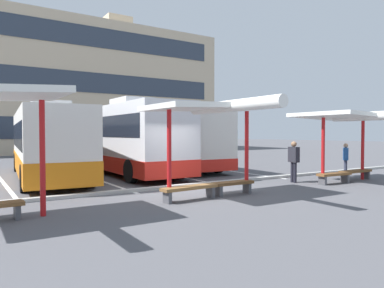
% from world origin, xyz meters
% --- Properties ---
extents(ground_plane, '(160.00, 160.00, 0.00)m').
position_xyz_m(ground_plane, '(0.00, 0.00, 0.00)').
color(ground_plane, '#515156').
extents(terminal_building, '(40.00, 15.50, 16.95)m').
position_xyz_m(terminal_building, '(0.03, 33.57, 7.10)').
color(terminal_building, '#C6B293').
rests_on(terminal_building, ground).
extents(coach_bus_0, '(3.43, 11.29, 3.44)m').
position_xyz_m(coach_bus_0, '(-3.65, 6.71, 1.57)').
color(coach_bus_0, silver).
rests_on(coach_bus_0, ground).
extents(coach_bus_1, '(2.67, 11.25, 3.82)m').
position_xyz_m(coach_bus_1, '(0.19, 7.11, 1.79)').
color(coach_bus_1, silver).
rests_on(coach_bus_1, ground).
extents(coach_bus_2, '(3.22, 11.38, 3.61)m').
position_xyz_m(coach_bus_2, '(3.48, 8.32, 1.70)').
color(coach_bus_2, silver).
rests_on(coach_bus_2, ground).
extents(lane_stripe_0, '(0.16, 14.00, 0.01)m').
position_xyz_m(lane_stripe_0, '(-5.51, 7.48, 0.00)').
color(lane_stripe_0, white).
rests_on(lane_stripe_0, ground).
extents(lane_stripe_1, '(0.16, 14.00, 0.01)m').
position_xyz_m(lane_stripe_1, '(-1.84, 7.48, 0.00)').
color(lane_stripe_1, white).
rests_on(lane_stripe_1, ground).
extents(lane_stripe_2, '(0.16, 14.00, 0.01)m').
position_xyz_m(lane_stripe_2, '(1.84, 7.48, 0.00)').
color(lane_stripe_2, white).
rests_on(lane_stripe_2, ground).
extents(lane_stripe_3, '(0.16, 14.00, 0.01)m').
position_xyz_m(lane_stripe_3, '(5.51, 7.48, 0.00)').
color(lane_stripe_3, white).
rests_on(lane_stripe_3, ground).
extents(waiting_shelter_1, '(4.11, 4.41, 3.10)m').
position_xyz_m(waiting_shelter_1, '(-0.07, -1.62, 2.87)').
color(waiting_shelter_1, red).
rests_on(waiting_shelter_1, ground).
extents(bench_1, '(1.99, 0.55, 0.45)m').
position_xyz_m(bench_1, '(-0.97, -1.50, 0.34)').
color(bench_1, brown).
rests_on(bench_1, ground).
extents(bench_2, '(1.55, 0.44, 0.45)m').
position_xyz_m(bench_2, '(0.83, -1.42, 0.33)').
color(bench_2, brown).
rests_on(bench_2, ground).
extents(waiting_shelter_2, '(3.79, 4.82, 2.97)m').
position_xyz_m(waiting_shelter_2, '(6.91, -1.75, 2.75)').
color(waiting_shelter_2, red).
rests_on(waiting_shelter_2, ground).
extents(bench_3, '(1.69, 0.53, 0.45)m').
position_xyz_m(bench_3, '(6.01, -1.66, 0.34)').
color(bench_3, brown).
rests_on(bench_3, ground).
extents(bench_4, '(1.92, 0.44, 0.45)m').
position_xyz_m(bench_4, '(7.81, -1.45, 0.34)').
color(bench_4, brown).
rests_on(bench_4, ground).
extents(platform_kerb, '(44.00, 0.24, 0.12)m').
position_xyz_m(platform_kerb, '(0.00, 0.90, 0.06)').
color(platform_kerb, '#ADADA8').
rests_on(platform_kerb, ground).
extents(waiting_passenger_0, '(0.50, 0.46, 1.60)m').
position_xyz_m(waiting_passenger_0, '(8.71, -0.34, 0.92)').
color(waiting_passenger_0, '#33384C').
rests_on(waiting_passenger_0, ground).
extents(waiting_passenger_1, '(0.30, 0.53, 1.75)m').
position_xyz_m(waiting_passenger_1, '(4.88, -0.49, 1.02)').
color(waiting_passenger_1, black).
rests_on(waiting_passenger_1, ground).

